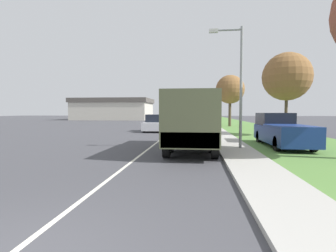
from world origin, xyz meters
TOP-DOWN VIEW (x-y plane):
  - ground_plane at (0.00, 40.00)m, footprint 180.00×180.00m
  - lane_centre_stripe at (0.00, 40.00)m, footprint 0.12×120.00m
  - sidewalk_right at (4.50, 40.00)m, footprint 1.80×120.00m
  - grass_strip_right at (8.90, 40.00)m, footprint 7.00×120.00m
  - military_truck at (2.28, 10.55)m, footprint 2.33×7.13m
  - car_nearest_ahead at (-1.64, 23.34)m, footprint 1.86×4.80m
  - car_second_ahead at (-2.01, 34.83)m, footprint 1.86×4.84m
  - pickup_truck at (7.35, 12.84)m, footprint 1.95×5.73m
  - lamp_post at (4.52, 10.86)m, footprint 1.69×0.24m
  - tree_mid_right at (9.78, 19.56)m, footprint 3.88×3.88m
  - tree_far_right at (6.99, 33.45)m, footprint 3.85×3.85m
  - building_distant at (-18.14, 60.70)m, footprint 18.76×11.70m

SIDE VIEW (x-z plane):
  - ground_plane at x=0.00m, z-range 0.00..0.00m
  - lane_centre_stripe at x=0.00m, z-range 0.00..0.00m
  - grass_strip_right at x=8.90m, z-range 0.00..0.02m
  - sidewalk_right at x=4.50m, z-range 0.00..0.12m
  - car_second_ahead at x=-2.01m, z-range -0.08..1.53m
  - car_nearest_ahead at x=-1.64m, z-range -0.09..1.61m
  - pickup_truck at x=7.35m, z-range -0.04..1.84m
  - military_truck at x=2.28m, z-range 0.20..3.03m
  - building_distant at x=-18.14m, z-range 0.03..5.27m
  - lamp_post at x=4.52m, z-range 0.77..6.87m
  - tree_mid_right at x=9.78m, z-range 1.44..8.17m
  - tree_far_right at x=6.99m, z-range 1.52..8.42m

